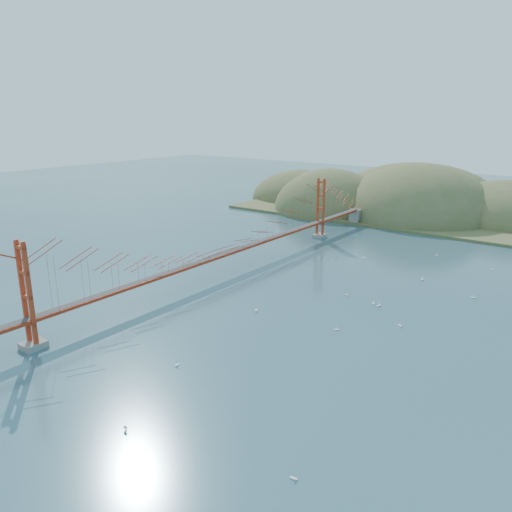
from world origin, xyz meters
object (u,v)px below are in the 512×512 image
Objects in this scene: sailboat_1 at (373,303)px; sailboat_0 at (379,305)px; bridge at (220,231)px; sailboat_2 at (400,325)px.

sailboat_0 is (0.90, -0.32, 0.01)m from sailboat_1.
sailboat_1 is (23.40, 3.04, -6.86)m from bridge.
bridge is 25.39m from sailboat_0.
bridge is 24.57m from sailboat_1.
sailboat_2 is (28.83, -1.64, -6.86)m from bridge.
bridge reaches higher than sailboat_1.
bridge is 141.85× the size of sailboat_1.
sailboat_0 reaches higher than sailboat_1.
sailboat_1 is 7.17m from sailboat_2.
bridge is 144.83× the size of sailboat_2.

